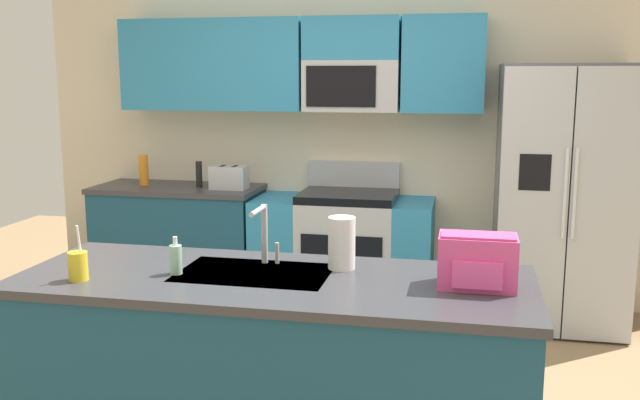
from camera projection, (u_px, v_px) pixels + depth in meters
name	position (u px, v px, depth m)	size (l,w,h in m)	color
kitchen_wall_unit	(340.00, 114.00, 5.50)	(5.20, 0.43, 2.60)	beige
back_counter	(179.00, 241.00, 5.67)	(1.32, 0.63, 0.90)	navy
range_oven	(343.00, 250.00, 5.40)	(1.36, 0.61, 1.10)	#B7BABF
refrigerator	(562.00, 197.00, 4.93)	(0.90, 0.76, 1.85)	#4C4F54
island_counter	(274.00, 372.00, 3.16)	(2.27, 0.85, 0.90)	navy
toaster	(229.00, 177.00, 5.43)	(0.28, 0.16, 0.18)	#B7BABF
pepper_mill	(199.00, 174.00, 5.53)	(0.05, 0.05, 0.20)	black
bottle_orange	(144.00, 170.00, 5.62)	(0.08, 0.08, 0.24)	orange
sink_faucet	(264.00, 229.00, 3.26)	(0.08, 0.21, 0.28)	#B7BABF
drink_cup_yellow	(78.00, 266.00, 3.02)	(0.08, 0.08, 0.25)	yellow
soap_dispenser	(176.00, 259.00, 3.12)	(0.06, 0.06, 0.17)	#A5D8B2
paper_towel_roll	(342.00, 243.00, 3.20)	(0.12, 0.12, 0.24)	white
backpack	(477.00, 260.00, 2.91)	(0.32, 0.22, 0.23)	#EA4C93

